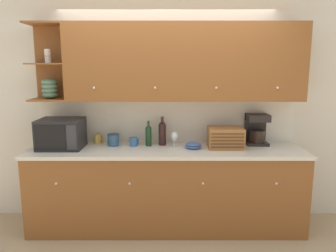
# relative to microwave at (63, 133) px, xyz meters

# --- Properties ---
(ground_plane) EXTENTS (24.00, 24.00, 0.00)m
(ground_plane) POSITION_rel_microwave_xyz_m (1.19, 0.31, -1.11)
(ground_plane) COLOR tan
(wall_back) EXTENTS (5.48, 0.06, 2.60)m
(wall_back) POSITION_rel_microwave_xyz_m (1.19, 0.34, 0.19)
(wall_back) COLOR beige
(wall_back) RESTS_ON ground_plane
(counter_unit) EXTENTS (3.10, 0.69, 0.94)m
(counter_unit) POSITION_rel_microwave_xyz_m (1.19, -0.02, -0.64)
(counter_unit) COLOR brown
(counter_unit) RESTS_ON ground_plane
(backsplash_panel) EXTENTS (3.08, 0.01, 0.53)m
(backsplash_panel) POSITION_rel_microwave_xyz_m (1.19, 0.30, 0.10)
(backsplash_panel) COLOR silver
(backsplash_panel) RESTS_ON counter_unit
(upper_cabinets) EXTENTS (3.08, 0.38, 0.85)m
(upper_cabinets) POSITION_rel_microwave_xyz_m (1.35, 0.13, 0.79)
(upper_cabinets) COLOR brown
(upper_cabinets) RESTS_ON backsplash_panel
(microwave) EXTENTS (0.48, 0.41, 0.33)m
(microwave) POSITION_rel_microwave_xyz_m (0.00, 0.00, 0.00)
(microwave) COLOR black
(microwave) RESTS_ON counter_unit
(mug) EXTENTS (0.09, 0.08, 0.11)m
(mug) POSITION_rel_microwave_xyz_m (0.36, 0.23, -0.11)
(mug) COLOR gold
(mug) RESTS_ON counter_unit
(storage_canister) EXTENTS (0.14, 0.14, 0.14)m
(storage_canister) POSITION_rel_microwave_xyz_m (0.57, 0.11, -0.10)
(storage_canister) COLOR #33567A
(storage_canister) RESTS_ON counter_unit
(mug_blue_second) EXTENTS (0.11, 0.10, 0.10)m
(mug_blue_second) POSITION_rel_microwave_xyz_m (0.81, 0.10, -0.12)
(mug_blue_second) COLOR #38669E
(mug_blue_second) RESTS_ON counter_unit
(wine_bottle) EXTENTS (0.07, 0.07, 0.29)m
(wine_bottle) POSITION_rel_microwave_xyz_m (0.98, 0.10, -0.03)
(wine_bottle) COLOR #19381E
(wine_bottle) RESTS_ON counter_unit
(second_wine_bottle) EXTENTS (0.09, 0.09, 0.34)m
(second_wine_bottle) POSITION_rel_microwave_xyz_m (1.14, 0.15, -0.01)
(second_wine_bottle) COLOR black
(second_wine_bottle) RESTS_ON counter_unit
(wine_glass) EXTENTS (0.08, 0.08, 0.18)m
(wine_glass) POSITION_rel_microwave_xyz_m (1.28, 0.05, -0.05)
(wine_glass) COLOR silver
(wine_glass) RESTS_ON counter_unit
(bowl_stack_on_counter) EXTENTS (0.19, 0.19, 0.07)m
(bowl_stack_on_counter) POSITION_rel_microwave_xyz_m (1.49, -0.01, -0.13)
(bowl_stack_on_counter) COLOR #3D5B93
(bowl_stack_on_counter) RESTS_ON counter_unit
(bread_box) EXTENTS (0.39, 0.28, 0.23)m
(bread_box) POSITION_rel_microwave_xyz_m (1.86, 0.00, -0.05)
(bread_box) COLOR #996033
(bread_box) RESTS_ON counter_unit
(coffee_maker) EXTENTS (0.25, 0.24, 0.36)m
(coffee_maker) POSITION_rel_microwave_xyz_m (2.26, 0.20, 0.01)
(coffee_maker) COLOR black
(coffee_maker) RESTS_ON counter_unit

